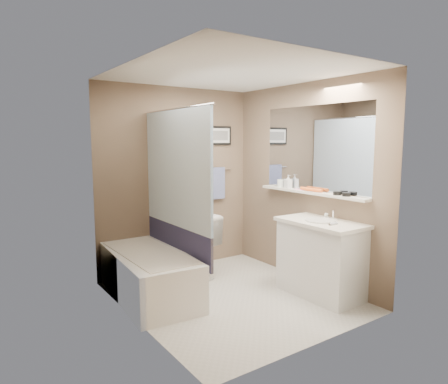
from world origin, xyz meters
TOP-DOWN VIEW (x-y plane):
  - ground at (0.00, 0.00)m, footprint 2.50×2.50m
  - ceiling at (0.00, 0.00)m, footprint 2.20×2.50m
  - wall_back at (0.00, 1.23)m, footprint 2.20×0.04m
  - wall_front at (0.00, -1.23)m, footprint 2.20×0.04m
  - wall_left at (-1.08, 0.00)m, footprint 0.04×2.50m
  - wall_right at (1.08, 0.00)m, footprint 0.04×2.50m
  - tile_surround at (-1.09, 0.50)m, footprint 0.02×1.55m
  - curtain_rod at (-0.40, 0.50)m, footprint 0.02×1.55m
  - curtain_upper at (-0.40, 0.50)m, footprint 0.03×1.45m
  - curtain_lower at (-0.40, 0.50)m, footprint 0.03×1.45m
  - mirror at (1.09, -0.15)m, footprint 0.02×1.60m
  - shelf at (1.04, -0.15)m, footprint 0.12×1.60m
  - towel_bar at (0.55, 1.22)m, footprint 0.60×0.02m
  - towel at (0.55, 1.20)m, footprint 0.34×0.05m
  - art_frame at (0.55, 1.23)m, footprint 0.62×0.02m
  - art_mat at (0.55, 1.22)m, footprint 0.56×0.00m
  - art_image at (0.55, 1.22)m, footprint 0.50×0.00m
  - door at (0.55, -1.24)m, footprint 0.80×0.02m
  - door_handle at (0.22, -1.19)m, footprint 0.10×0.02m
  - bathtub at (-0.75, 0.52)m, footprint 0.81×1.55m
  - tub_rim at (-0.75, 0.52)m, footprint 0.56×1.36m
  - toilet at (-0.05, 0.86)m, footprint 0.61×0.87m
  - vanity at (0.85, -0.51)m, footprint 0.52×0.91m
  - countertop at (0.84, -0.51)m, footprint 0.54×0.96m
  - sink_basin at (0.83, -0.51)m, footprint 0.34×0.34m
  - faucet_spout at (1.03, -0.51)m, footprint 0.02×0.02m
  - faucet_knob at (1.03, -0.41)m, footprint 0.05×0.05m
  - candle_bowl_near at (1.04, -0.67)m, footprint 0.09×0.09m
  - candle_bowl_far at (1.04, -0.55)m, footprint 0.09×0.09m
  - hair_brush_front at (1.04, -0.22)m, footprint 0.05×0.22m
  - hair_brush_back at (1.04, -0.11)m, footprint 0.04×0.22m
  - pink_comb at (1.04, 0.03)m, footprint 0.05×0.16m
  - glass_jar at (1.04, 0.37)m, footprint 0.08×0.08m
  - soap_bottle at (1.04, 0.23)m, footprint 0.08×0.08m

SIDE VIEW (x-z plane):
  - ground at x=0.00m, z-range 0.00..0.00m
  - bathtub at x=-0.75m, z-range 0.00..0.50m
  - vanity at x=0.85m, z-range 0.00..0.80m
  - toilet at x=-0.05m, z-range 0.00..0.81m
  - tub_rim at x=-0.75m, z-range 0.49..0.51m
  - curtain_lower at x=-0.40m, z-range 0.40..0.76m
  - countertop at x=0.84m, z-range 0.80..0.84m
  - sink_basin at x=0.83m, z-range 0.84..0.86m
  - faucet_knob at x=1.03m, z-range 0.84..0.90m
  - faucet_spout at x=1.03m, z-range 0.84..0.94m
  - tile_surround at x=-1.09m, z-range 0.00..2.00m
  - door at x=0.55m, z-range 0.00..2.00m
  - door_handle at x=0.22m, z-range 0.99..1.01m
  - shelf at x=1.04m, z-range 1.09..1.11m
  - pink_comb at x=1.04m, z-range 1.11..1.12m
  - towel at x=0.55m, z-range 0.90..1.34m
  - candle_bowl_near at x=1.04m, z-range 1.11..1.16m
  - candle_bowl_far at x=1.04m, z-range 1.11..1.16m
  - hair_brush_front at x=1.04m, z-range 1.12..1.16m
  - hair_brush_back at x=1.04m, z-range 1.12..1.16m
  - glass_jar at x=1.04m, z-range 1.11..1.22m
  - soap_bottle at x=1.04m, z-range 1.11..1.28m
  - wall_back at x=0.00m, z-range 0.00..2.40m
  - wall_front at x=0.00m, z-range 0.00..2.40m
  - wall_left at x=-1.08m, z-range 0.00..2.40m
  - wall_right at x=1.08m, z-range 0.00..2.40m
  - towel_bar at x=0.55m, z-range 1.29..1.31m
  - curtain_upper at x=-0.40m, z-range 0.76..2.04m
  - mirror at x=1.09m, z-range 1.12..2.12m
  - art_frame at x=0.55m, z-range 1.65..1.91m
  - art_mat at x=0.55m, z-range 1.68..1.88m
  - art_image at x=0.55m, z-range 1.72..1.84m
  - curtain_rod at x=-0.40m, z-range 2.04..2.06m
  - ceiling at x=0.00m, z-range 2.36..2.40m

